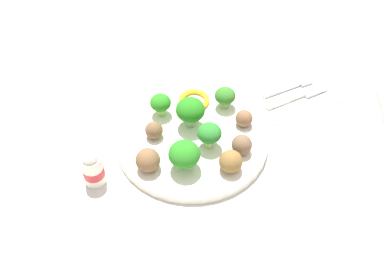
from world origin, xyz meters
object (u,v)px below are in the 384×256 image
(plate, at_px, (192,138))
(meatball_near_rim, at_px, (244,118))
(broccoli_floret_near_rim, at_px, (190,110))
(knife, at_px, (300,96))
(broccoli_floret_front_right, at_px, (209,134))
(yogurt_bottle, at_px, (92,168))
(broccoli_floret_back_left, at_px, (184,154))
(pepper_ring_front_right, at_px, (194,100))
(meatball_front_right, at_px, (231,161))
(meatball_center, at_px, (242,145))
(broccoli_floret_center, at_px, (225,96))
(fork, at_px, (291,86))
(meatball_back_right, at_px, (148,160))
(meatball_front_left, at_px, (154,130))
(broccoli_floret_mid_right, at_px, (161,103))
(napkin, at_px, (292,94))

(plate, relative_size, meatball_near_rim, 8.66)
(broccoli_floret_near_rim, bearing_deg, knife, -7.25)
(broccoli_floret_front_right, distance_m, yogurt_bottle, 0.21)
(broccoli_floret_back_left, xyz_separation_m, knife, (0.30, 0.05, -0.04))
(pepper_ring_front_right, xyz_separation_m, yogurt_bottle, (-0.24, -0.07, 0.01))
(meatball_front_right, height_order, meatball_center, meatball_front_right)
(meatball_near_rim, bearing_deg, yogurt_bottle, 174.90)
(broccoli_floret_back_left, relative_size, meatball_near_rim, 1.75)
(broccoli_floret_center, height_order, fork, broccoli_floret_center)
(broccoli_floret_center, bearing_deg, meatball_back_right, -160.73)
(meatball_front_right, xyz_separation_m, meatball_front_left, (-0.08, 0.13, -0.00))
(meatball_front_right, bearing_deg, broccoli_floret_back_left, 148.45)
(broccoli_floret_mid_right, height_order, broccoli_floret_front_right, broccoli_floret_front_right)
(meatball_near_rim, xyz_separation_m, fork, (0.16, 0.05, -0.02))
(plate, relative_size, meatball_center, 7.73)
(meatball_center, distance_m, pepper_ring_front_right, 0.16)
(broccoli_floret_front_right, xyz_separation_m, meatball_near_rim, (0.08, 0.01, -0.02))
(broccoli_floret_center, height_order, meatball_center, broccoli_floret_center)
(broccoli_floret_center, relative_size, knife, 0.30)
(broccoli_floret_mid_right, xyz_separation_m, fork, (0.28, -0.05, -0.04))
(broccoli_floret_near_rim, xyz_separation_m, knife, (0.24, -0.03, -0.05))
(broccoli_floret_near_rim, height_order, knife, broccoli_floret_near_rim)
(napkin, bearing_deg, meatball_near_rim, -166.70)
(broccoli_floret_center, distance_m, napkin, 0.16)
(meatball_center, distance_m, meatball_back_right, 0.17)
(meatball_back_right, height_order, napkin, meatball_back_right)
(broccoli_floret_near_rim, bearing_deg, meatball_center, -65.26)
(pepper_ring_front_right, bearing_deg, fork, -13.10)
(pepper_ring_front_right, bearing_deg, meatball_front_right, -99.30)
(plate, xyz_separation_m, knife, (0.25, -0.01, -0.00))
(meatball_back_right, relative_size, pepper_ring_front_right, 0.68)
(napkin, bearing_deg, broccoli_floret_back_left, -166.21)
(plate, distance_m, meatball_back_right, 0.11)
(broccoli_floret_front_right, bearing_deg, fork, 15.61)
(meatball_center, relative_size, napkin, 0.21)
(napkin, xyz_separation_m, knife, (0.01, -0.02, 0.00))
(broccoli_floret_near_rim, xyz_separation_m, meatball_front_right, (0.01, -0.12, -0.02))
(broccoli_floret_near_rim, bearing_deg, broccoli_floret_back_left, -124.50)
(napkin, relative_size, fork, 1.41)
(meatball_front_right, bearing_deg, knife, 22.08)
(meatball_front_left, xyz_separation_m, knife, (0.31, -0.04, -0.02))
(meatball_front_right, distance_m, meatball_back_right, 0.14)
(plate, distance_m, broccoli_floret_near_rim, 0.05)
(broccoli_floret_center, xyz_separation_m, meatball_back_right, (-0.20, -0.07, -0.01))
(meatball_front_left, bearing_deg, meatball_near_rim, -18.60)
(plate, distance_m, knife, 0.25)
(broccoli_floret_near_rim, distance_m, pepper_ring_front_right, 0.07)
(meatball_back_right, bearing_deg, broccoli_floret_front_right, -2.99)
(broccoli_floret_mid_right, xyz_separation_m, meatball_center, (0.08, -0.15, -0.01))
(napkin, relative_size, knife, 1.17)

